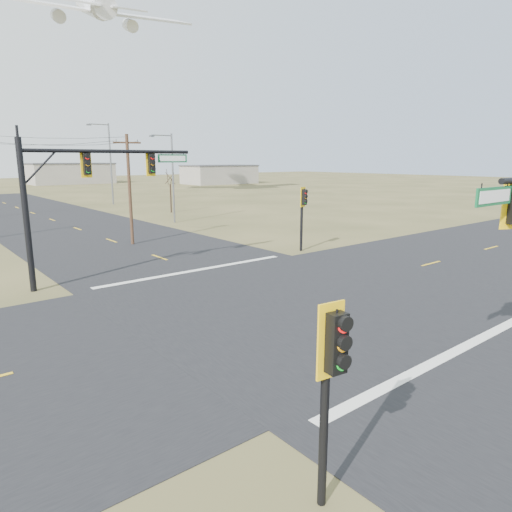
{
  "coord_description": "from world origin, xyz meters",
  "views": [
    {
      "loc": [
        -13.26,
        -14.25,
        6.22
      ],
      "look_at": [
        -0.9,
        1.0,
        2.05
      ],
      "focal_mm": 32.0,
      "sensor_mm": 36.0,
      "label": 1
    }
  ],
  "objects_px": {
    "bare_tree_c": "(170,177)",
    "mast_arm_far": "(87,180)",
    "streetlight_a": "(171,174)",
    "pedestal_signal_ne": "(303,204)",
    "utility_pole_near": "(130,188)",
    "pedestal_signal_sw": "(333,360)",
    "streetlight_b": "(109,160)"
  },
  "relations": [
    {
      "from": "mast_arm_far",
      "to": "utility_pole_near",
      "type": "xyz_separation_m",
      "value": [
        6.02,
        8.67,
        -1.01
      ]
    },
    {
      "from": "utility_pole_near",
      "to": "pedestal_signal_ne",
      "type": "bearing_deg",
      "value": -50.79
    },
    {
      "from": "pedestal_signal_ne",
      "to": "streetlight_a",
      "type": "relative_size",
      "value": 0.51
    },
    {
      "from": "mast_arm_far",
      "to": "pedestal_signal_sw",
      "type": "height_order",
      "value": "mast_arm_far"
    },
    {
      "from": "mast_arm_far",
      "to": "streetlight_a",
      "type": "relative_size",
      "value": 1.03
    },
    {
      "from": "streetlight_b",
      "to": "mast_arm_far",
      "type": "bearing_deg",
      "value": -112.2
    },
    {
      "from": "pedestal_signal_sw",
      "to": "bare_tree_c",
      "type": "relative_size",
      "value": 0.73
    },
    {
      "from": "streetlight_b",
      "to": "streetlight_a",
      "type": "bearing_deg",
      "value": -95.76
    },
    {
      "from": "utility_pole_near",
      "to": "streetlight_a",
      "type": "bearing_deg",
      "value": 46.55
    },
    {
      "from": "pedestal_signal_sw",
      "to": "streetlight_a",
      "type": "height_order",
      "value": "streetlight_a"
    },
    {
      "from": "pedestal_signal_ne",
      "to": "mast_arm_far",
      "type": "bearing_deg",
      "value": 162.61
    },
    {
      "from": "pedestal_signal_sw",
      "to": "bare_tree_c",
      "type": "distance_m",
      "value": 48.47
    },
    {
      "from": "utility_pole_near",
      "to": "streetlight_b",
      "type": "height_order",
      "value": "streetlight_b"
    },
    {
      "from": "mast_arm_far",
      "to": "pedestal_signal_sw",
      "type": "bearing_deg",
      "value": -99.7
    },
    {
      "from": "streetlight_a",
      "to": "pedestal_signal_sw",
      "type": "bearing_deg",
      "value": -130.67
    },
    {
      "from": "utility_pole_near",
      "to": "mast_arm_far",
      "type": "bearing_deg",
      "value": -124.77
    },
    {
      "from": "streetlight_b",
      "to": "utility_pole_near",
      "type": "bearing_deg",
      "value": -108.38
    },
    {
      "from": "utility_pole_near",
      "to": "streetlight_a",
      "type": "xyz_separation_m",
      "value": [
        8.12,
        8.57,
        0.65
      ]
    },
    {
      "from": "utility_pole_near",
      "to": "streetlight_b",
      "type": "bearing_deg",
      "value": 70.84
    },
    {
      "from": "bare_tree_c",
      "to": "mast_arm_far",
      "type": "bearing_deg",
      "value": -125.98
    },
    {
      "from": "pedestal_signal_ne",
      "to": "pedestal_signal_sw",
      "type": "bearing_deg",
      "value": -146.23
    },
    {
      "from": "utility_pole_near",
      "to": "bare_tree_c",
      "type": "distance_m",
      "value": 20.74
    },
    {
      "from": "streetlight_a",
      "to": "streetlight_b",
      "type": "relative_size",
      "value": 0.79
    },
    {
      "from": "pedestal_signal_sw",
      "to": "utility_pole_near",
      "type": "bearing_deg",
      "value": 80.34
    },
    {
      "from": "utility_pole_near",
      "to": "streetlight_b",
      "type": "xyz_separation_m",
      "value": [
        10.66,
        30.67,
        1.98
      ]
    },
    {
      "from": "streetlight_b",
      "to": "bare_tree_c",
      "type": "xyz_separation_m",
      "value": [
        1.71,
        -14.02,
        -1.97
      ]
    },
    {
      "from": "mast_arm_far",
      "to": "pedestal_signal_ne",
      "type": "xyz_separation_m",
      "value": [
        14.06,
        -1.17,
        -1.98
      ]
    },
    {
      "from": "pedestal_signal_sw",
      "to": "mast_arm_far",
      "type": "bearing_deg",
      "value": 90.18
    },
    {
      "from": "mast_arm_far",
      "to": "pedestal_signal_ne",
      "type": "relative_size",
      "value": 2.01
    },
    {
      "from": "pedestal_signal_sw",
      "to": "streetlight_b",
      "type": "xyz_separation_m",
      "value": [
        19.07,
        57.78,
        3.27
      ]
    },
    {
      "from": "utility_pole_near",
      "to": "streetlight_a",
      "type": "distance_m",
      "value": 11.83
    },
    {
      "from": "utility_pole_near",
      "to": "pedestal_signal_sw",
      "type": "bearing_deg",
      "value": -107.25
    }
  ]
}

